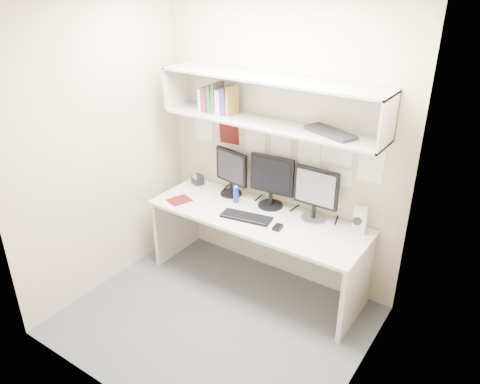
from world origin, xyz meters
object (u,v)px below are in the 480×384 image
Objects in this scene: keyboard at (246,217)px; speaker at (359,220)px; desk at (257,249)px; desk_phone at (198,179)px; monitor_right at (316,192)px; maroon_notebook at (179,200)px; monitor_center at (272,180)px; monitor_left at (231,171)px.

keyboard is 0.96m from speaker.
desk_phone is (-0.85, 0.21, 0.41)m from desk.
monitor_right is 1.29m from maroon_notebook.
keyboard is 0.71m from maroon_notebook.
monitor_center reaches higher than keyboard.
monitor_left is at bearing 153.29° from desk.
desk_phone is (-1.29, -0.01, -0.21)m from monitor_right.
monitor_left is 1.29m from speaker.
monitor_center is (0.01, 0.22, 0.63)m from desk.
monitor_right is 1.05× the size of keyboard.
maroon_notebook is at bearing 176.68° from speaker.
monitor_right reaches higher than desk.
monitor_center is 0.42m from keyboard.
speaker is 1.70m from desk_phone.
monitor_left is 1.00× the size of keyboard.
desk is 9.87× the size of maroon_notebook.
keyboard is (-0.06, -0.33, -0.25)m from monitor_center.
maroon_notebook is 1.57× the size of desk_phone.
monitor_center is 2.28× the size of speaker.
monitor_center is at bearing 47.67° from maroon_notebook.
monitor_left reaches higher than speaker.
desk is at bearing -15.47° from monitor_left.
monitor_center is at bearing 69.72° from keyboard.
desk is 0.67m from monitor_center.
desk is at bearing 54.84° from keyboard.
monitor_left is at bearing -179.80° from monitor_right.
monitor_right is (0.44, 0.22, 0.62)m from desk.
monitor_right is at bearing -4.11° from monitor_center.
maroon_notebook is (-0.32, -0.40, -0.24)m from monitor_left.
monitor_center is 3.80× the size of desk_phone.
keyboard reaches higher than maroon_notebook.
monitor_left is at bearing 162.87° from speaker.
maroon_notebook is (-0.71, -0.07, -0.01)m from keyboard.
speaker is at bearing 11.35° from monitor_left.
monitor_right is 2.20× the size of speaker.
desk_phone reaches higher than desk.
monitor_center is 1.09× the size of keyboard.
desk_phone is (-0.09, 0.39, 0.05)m from maroon_notebook.
maroon_notebook is at bearing -161.55° from monitor_right.
desk_phone is at bearing 123.55° from maroon_notebook.
monitor_center is (0.44, -0.00, 0.02)m from monitor_left.
monitor_left reaches higher than desk_phone.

